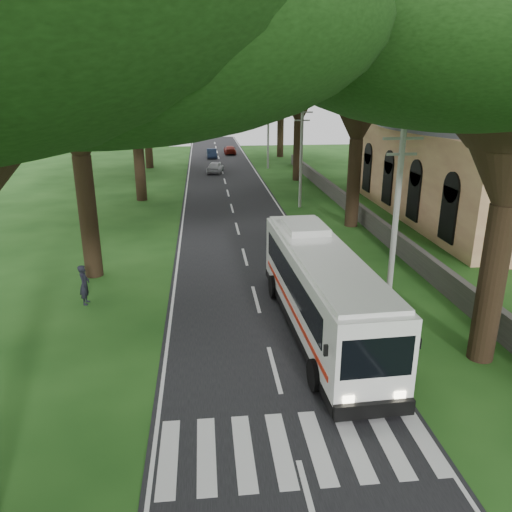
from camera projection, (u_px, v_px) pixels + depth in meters
name	position (u px, v px, depth m)	size (l,w,h in m)	color
ground	(283.00, 404.00, 15.41)	(140.00, 140.00, 0.00)	#184012
road	(233.00, 211.00, 38.92)	(8.00, 120.00, 0.04)	black
crosswalk	(295.00, 449.00, 13.53)	(8.00, 3.00, 0.01)	silver
property_wall	(349.00, 204.00, 38.70)	(0.35, 50.00, 1.20)	#383533
church	(482.00, 150.00, 35.88)	(14.00, 24.00, 11.60)	tan
pole_near	(396.00, 219.00, 20.25)	(1.60, 0.24, 8.00)	gray
pole_mid	(301.00, 155.00, 39.06)	(1.60, 0.24, 8.00)	gray
pole_far	(268.00, 132.00, 57.88)	(1.60, 0.24, 8.00)	gray
tree_l_mida	(65.00, 10.00, 21.85)	(12.84, 12.84, 15.40)	black
tree_l_midb	(130.00, 42.00, 38.81)	(14.39, 14.39, 15.71)	black
tree_l_far	(142.00, 51.00, 55.50)	(15.72, 15.72, 16.40)	black
tree_r_mida	(363.00, 38.00, 31.10)	(14.49, 14.49, 15.33)	black
tree_r_midb	(300.00, 52.00, 47.90)	(15.15, 15.15, 15.68)	black
tree_r_far	(281.00, 72.00, 65.35)	(13.69, 13.69, 14.10)	black
coach_bus	(321.00, 289.00, 19.39)	(3.07, 11.65, 3.41)	white
distant_car_a	(215.00, 167.00, 55.86)	(1.50, 3.72, 1.27)	#B6B5BA
distant_car_b	(212.00, 153.00, 67.43)	(1.28, 3.67, 1.21)	navy
distant_car_c	(230.00, 150.00, 71.26)	(1.63, 4.01, 1.16)	maroon
pedestrian	(84.00, 285.00, 22.23)	(0.67, 0.44, 1.84)	black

